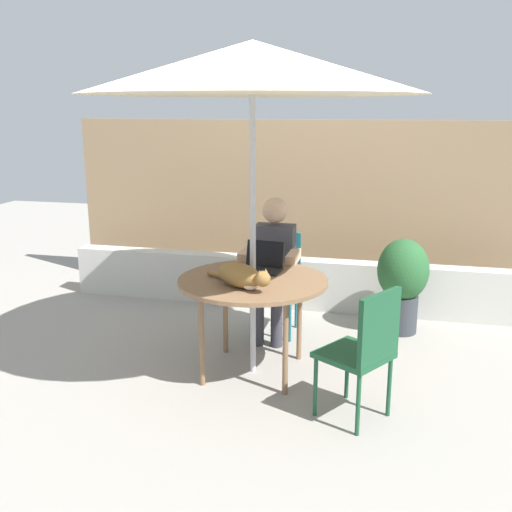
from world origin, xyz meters
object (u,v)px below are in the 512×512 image
at_px(cat, 242,276).
at_px(potted_plant_near_fence, 403,279).
at_px(chair_occupied, 277,274).
at_px(patio_umbrella, 253,68).
at_px(patio_table, 253,286).
at_px(person_seated, 273,260).
at_px(laptop, 263,262).
at_px(chair_empty, 365,345).

bearing_deg(cat, potted_plant_near_fence, 49.75).
bearing_deg(cat, chair_occupied, 88.72).
distance_m(patio_umbrella, cat, 1.42).
distance_m(cat, potted_plant_near_fence, 1.77).
xyz_separation_m(patio_table, chair_occupied, (0.00, 0.90, -0.16)).
relative_size(patio_umbrella, chair_occupied, 2.71).
height_order(person_seated, laptop, person_seated).
distance_m(patio_umbrella, laptop, 1.45).
bearing_deg(patio_umbrella, laptop, 86.41).
distance_m(patio_table, chair_empty, 1.03).
height_order(chair_occupied, chair_empty, same).
bearing_deg(chair_empty, potted_plant_near_fence, 81.72).
bearing_deg(chair_occupied, patio_table, -90.00).
bearing_deg(chair_occupied, potted_plant_near_fence, 10.54).
relative_size(laptop, cat, 0.57).
bearing_deg(patio_umbrella, potted_plant_near_fence, 45.19).
bearing_deg(laptop, potted_plant_near_fence, 37.69).
bearing_deg(patio_table, laptop, 86.41).
height_order(chair_empty, laptop, laptop).
bearing_deg(laptop, patio_umbrella, -93.59).
height_order(patio_table, person_seated, person_seated).
bearing_deg(patio_umbrella, cat, -96.46).
bearing_deg(person_seated, patio_table, -90.00).
distance_m(chair_empty, potted_plant_near_fence, 1.67).
distance_m(patio_table, person_seated, 0.74).
bearing_deg(chair_empty, person_seated, 123.70).
bearing_deg(cat, person_seated, 88.51).
relative_size(person_seated, cat, 2.20).
distance_m(chair_occupied, person_seated, 0.23).
relative_size(person_seated, potted_plant_near_fence, 1.43).
height_order(patio_table, laptop, laptop).
distance_m(person_seated, potted_plant_near_fence, 1.17).
bearing_deg(cat, patio_table, 83.54).
distance_m(patio_umbrella, chair_occupied, 1.93).
relative_size(patio_umbrella, laptop, 7.55).
distance_m(patio_table, patio_umbrella, 1.55).
xyz_separation_m(chair_occupied, laptop, (0.02, -0.63, 0.28)).
height_order(chair_empty, cat, cat).
xyz_separation_m(patio_table, potted_plant_near_fence, (1.10, 1.11, -0.19)).
bearing_deg(laptop, chair_occupied, 91.54).
bearing_deg(chair_empty, cat, 159.98).
bearing_deg(patio_umbrella, chair_occupied, 90.00).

